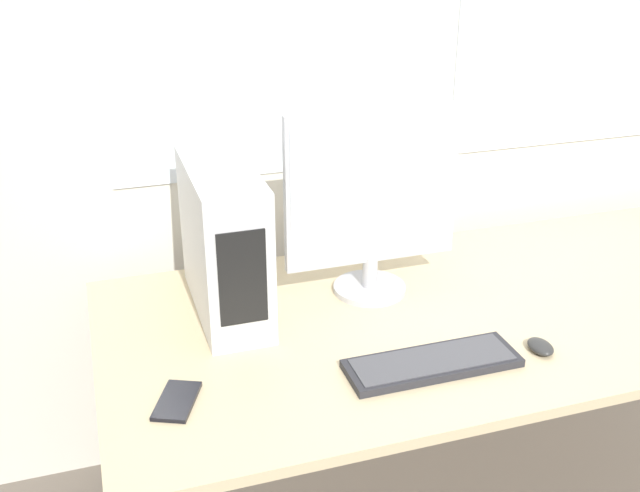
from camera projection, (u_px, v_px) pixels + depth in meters
wall_back at (409, 49)px, 2.36m from camera, size 8.00×0.07×2.70m
desk at (485, 317)px, 2.11m from camera, size 2.12×0.94×0.75m
pc_tower at (224, 241)px, 1.98m from camera, size 0.17×0.46×0.41m
monitor_main at (373, 199)px, 2.04m from camera, size 0.50×0.21×0.53m
keyboard at (432, 363)px, 1.80m from camera, size 0.43×0.14×0.02m
mouse at (540, 347)px, 1.86m from camera, size 0.06×0.08×0.03m
cell_phone at (177, 401)px, 1.67m from camera, size 0.13×0.16×0.01m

